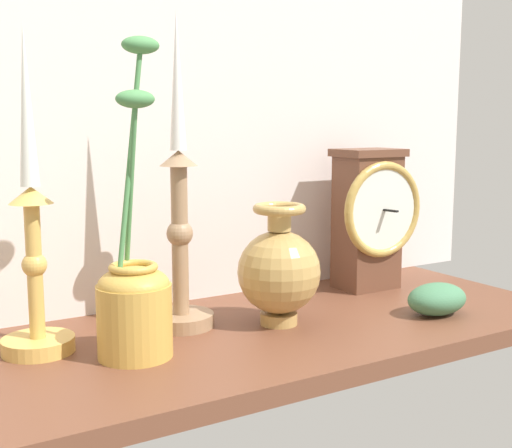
{
  "coord_description": "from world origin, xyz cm",
  "views": [
    {
      "loc": [
        -41.05,
        -74.58,
        27.42
      ],
      "look_at": [
        4.46,
        0.0,
        14.0
      ],
      "focal_mm": 47.92,
      "sensor_mm": 36.0,
      "label": 1
    }
  ],
  "objects_px": {
    "mantel_clock": "(370,217)",
    "candlestick_tall_left": "(33,246)",
    "brass_vase_bulbous": "(280,270)",
    "candlestick_tall_center": "(180,226)",
    "brass_vase_jar": "(134,296)"
  },
  "relations": [
    {
      "from": "candlestick_tall_left",
      "to": "brass_vase_bulbous",
      "type": "height_order",
      "value": "candlestick_tall_left"
    },
    {
      "from": "mantel_clock",
      "to": "candlestick_tall_center",
      "type": "height_order",
      "value": "candlestick_tall_center"
    },
    {
      "from": "mantel_clock",
      "to": "brass_vase_bulbous",
      "type": "distance_m",
      "value": 0.25
    },
    {
      "from": "candlestick_tall_center",
      "to": "brass_vase_bulbous",
      "type": "height_order",
      "value": "candlestick_tall_center"
    },
    {
      "from": "mantel_clock",
      "to": "candlestick_tall_left",
      "type": "xyz_separation_m",
      "value": [
        -0.54,
        -0.03,
        0.01
      ]
    },
    {
      "from": "mantel_clock",
      "to": "candlestick_tall_left",
      "type": "distance_m",
      "value": 0.54
    },
    {
      "from": "mantel_clock",
      "to": "brass_vase_bulbous",
      "type": "height_order",
      "value": "mantel_clock"
    },
    {
      "from": "mantel_clock",
      "to": "brass_vase_jar",
      "type": "relative_size",
      "value": 0.62
    },
    {
      "from": "mantel_clock",
      "to": "candlestick_tall_left",
      "type": "relative_size",
      "value": 0.59
    },
    {
      "from": "brass_vase_bulbous",
      "to": "mantel_clock",
      "type": "bearing_deg",
      "value": 21.03
    },
    {
      "from": "brass_vase_bulbous",
      "to": "brass_vase_jar",
      "type": "relative_size",
      "value": 0.45
    },
    {
      "from": "candlestick_tall_left",
      "to": "brass_vase_bulbous",
      "type": "distance_m",
      "value": 0.32
    },
    {
      "from": "candlestick_tall_center",
      "to": "brass_vase_bulbous",
      "type": "xyz_separation_m",
      "value": [
        0.12,
        -0.06,
        -0.06
      ]
    },
    {
      "from": "candlestick_tall_left",
      "to": "candlestick_tall_center",
      "type": "height_order",
      "value": "candlestick_tall_center"
    },
    {
      "from": "candlestick_tall_center",
      "to": "mantel_clock",
      "type": "bearing_deg",
      "value": 4.82
    }
  ]
}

